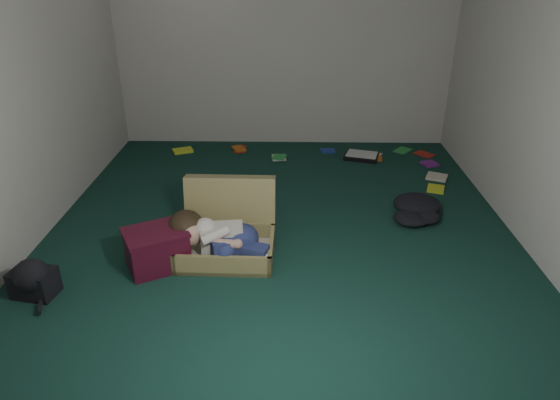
{
  "coord_description": "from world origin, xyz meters",
  "views": [
    {
      "loc": [
        0.08,
        -3.81,
        2.15
      ],
      "look_at": [
        0.0,
        -0.15,
        0.35
      ],
      "focal_mm": 32.0,
      "sensor_mm": 36.0,
      "label": 1
    }
  ],
  "objects": [
    {
      "name": "wall_right",
      "position": [
        2.0,
        0.0,
        1.3
      ],
      "size": [
        0.0,
        4.5,
        4.5
      ],
      "primitive_type": "plane",
      "rotation": [
        1.57,
        0.0,
        -1.57
      ],
      "color": "silver",
      "rests_on": "ground"
    },
    {
      "name": "paper_tray",
      "position": [
        0.93,
        1.7,
        0.03
      ],
      "size": [
        0.45,
        0.39,
        0.05
      ],
      "rotation": [
        0.0,
        0.0,
        -0.29
      ],
      "color": "black",
      "rests_on": "floor"
    },
    {
      "name": "maroon_bin",
      "position": [
        -0.92,
        -0.61,
        0.16
      ],
      "size": [
        0.56,
        0.53,
        0.31
      ],
      "rotation": [
        0.0,
        0.0,
        0.5
      ],
      "color": "#460E1F",
      "rests_on": "floor"
    },
    {
      "name": "person",
      "position": [
        -0.47,
        -0.52,
        0.21
      ],
      "size": [
        0.81,
        0.4,
        0.34
      ],
      "rotation": [
        0.0,
        0.0,
        -0.02
      ],
      "color": "silver",
      "rests_on": "suitcase"
    },
    {
      "name": "clothing_pile",
      "position": [
        1.29,
        0.21,
        0.07
      ],
      "size": [
        0.47,
        0.39,
        0.15
      ],
      "primitive_type": null,
      "rotation": [
        0.0,
        0.0,
        0.01
      ],
      "color": "black",
      "rests_on": "floor"
    },
    {
      "name": "suitcase",
      "position": [
        -0.41,
        -0.33,
        0.16
      ],
      "size": [
        0.76,
        0.74,
        0.55
      ],
      "rotation": [
        0.0,
        0.0,
        -0.02
      ],
      "color": "#90864F",
      "rests_on": "floor"
    },
    {
      "name": "book_scatter",
      "position": [
        0.79,
        1.63,
        0.01
      ],
      "size": [
        3.13,
        1.36,
        0.02
      ],
      "color": "#D7ED29",
      "rests_on": "floor"
    },
    {
      "name": "wall_front",
      "position": [
        0.0,
        -2.25,
        1.3
      ],
      "size": [
        4.5,
        0.0,
        4.5
      ],
      "primitive_type": "plane",
      "rotation": [
        -1.57,
        0.0,
        0.0
      ],
      "color": "silver",
      "rests_on": "ground"
    },
    {
      "name": "wall_back",
      "position": [
        0.0,
        2.25,
        1.3
      ],
      "size": [
        4.5,
        0.0,
        4.5
      ],
      "primitive_type": "plane",
      "rotation": [
        1.57,
        0.0,
        0.0
      ],
      "color": "silver",
      "rests_on": "ground"
    },
    {
      "name": "wall_left",
      "position": [
        -2.0,
        0.0,
        1.3
      ],
      "size": [
        0.0,
        4.5,
        4.5
      ],
      "primitive_type": "plane",
      "rotation": [
        1.57,
        0.0,
        1.57
      ],
      "color": "silver",
      "rests_on": "ground"
    },
    {
      "name": "backpack",
      "position": [
        -1.7,
        -0.98,
        0.11
      ],
      "size": [
        0.41,
        0.35,
        0.22
      ],
      "primitive_type": null,
      "rotation": [
        0.0,
        0.0,
        -0.18
      ],
      "color": "black",
      "rests_on": "floor"
    },
    {
      "name": "floor",
      "position": [
        0.0,
        0.0,
        0.0
      ],
      "size": [
        4.5,
        4.5,
        0.0
      ],
      "primitive_type": "plane",
      "color": "#12352B",
      "rests_on": "ground"
    }
  ]
}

